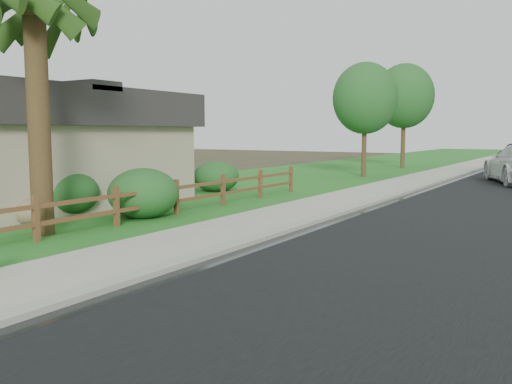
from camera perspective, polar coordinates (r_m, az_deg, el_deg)
The scene contains 15 objects.
ground at distance 8.68m, azimuth -22.92°, elevation -10.90°, with size 120.00×120.00×0.00m, color #39321F.
curb at distance 40.32m, azimuth 22.60°, elevation 2.36°, with size 0.40×90.00×0.12m, color #9C9B8E.
wet_gutter at distance 40.26m, azimuth 23.09°, elevation 2.28°, with size 0.50×90.00×0.00m, color black.
sidewalk at distance 40.55m, azimuth 20.79°, elevation 2.44°, with size 2.20×90.00×0.10m, color gray.
grass_strip at distance 40.95m, azimuth 18.18°, elevation 2.54°, with size 1.60×90.00×0.06m, color #1A5E1F.
lawn_near at distance 42.48m, azimuth 11.34°, elevation 2.84°, with size 9.00×90.00×0.04m, color #1A5E1F.
ranch_fence at distance 15.37m, azimuth -11.26°, elevation -0.83°, with size 0.12×16.92×1.10m.
palm_tree at distance 14.17m, azimuth -22.37°, elevation 18.18°, with size 3.60×3.60×6.60m.
house at distance 21.35m, azimuth -24.93°, elevation 4.61°, with size 10.60×9.60×4.05m.
boulder at distance 15.84m, azimuth -22.84°, elevation -1.94°, with size 1.08×0.81×0.72m, color brown.
shrub_b at distance 17.18m, azimuth -19.38°, elevation -0.09°, with size 1.96×1.96×1.37m, color #1A4920.
shrub_c at distance 15.96m, azimuth -11.77°, elevation -0.15°, with size 2.04×2.04×1.47m, color #1A4920.
shrub_d at distance 22.74m, azimuth -4.21°, elevation 1.64°, with size 1.91×1.91×1.30m, color #1A4920.
tree_near_left at distance 30.64m, azimuth 11.41°, elevation 9.63°, with size 3.56×3.56×6.31m.
tree_mid_left at distance 39.01m, azimuth 15.35°, elevation 9.70°, with size 4.02×4.02×7.18m.
Camera 1 is at (6.84, -4.72, 2.49)m, focal length 38.00 mm.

